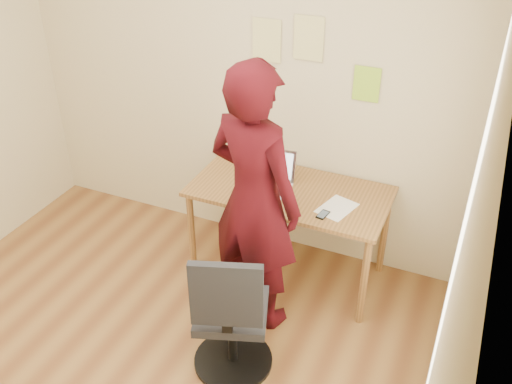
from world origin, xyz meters
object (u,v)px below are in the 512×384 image
at_px(office_chair, 231,322).
at_px(person, 254,200).
at_px(laptop, 268,179).
at_px(desk, 290,200).
at_px(phone, 323,215).

relative_size(office_chair, person, 0.52).
bearing_deg(office_chair, laptop, 81.34).
relative_size(desk, person, 0.76).
relative_size(laptop, phone, 3.02).
bearing_deg(phone, laptop, 166.09).
xyz_separation_m(laptop, person, (0.10, -0.48, 0.13)).
bearing_deg(phone, office_chair, -99.75).
relative_size(phone, office_chair, 0.12).
height_order(desk, office_chair, office_chair).
bearing_deg(desk, laptop, -177.48).
height_order(desk, phone, phone).
xyz_separation_m(desk, laptop, (-0.16, -0.01, 0.14)).
bearing_deg(laptop, office_chair, -83.09).
height_order(desk, person, person).
distance_m(laptop, phone, 0.52).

